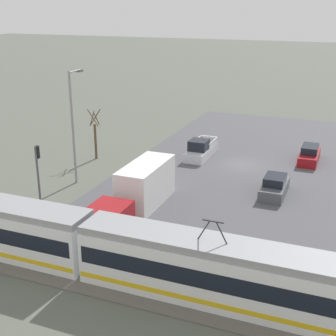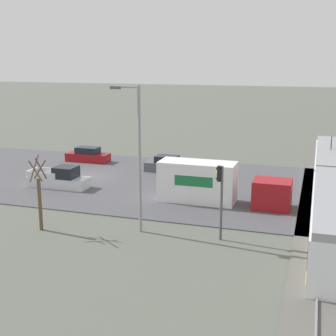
# 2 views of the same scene
# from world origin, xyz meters

# --- Properties ---
(ground_plane) EXTENTS (320.00, 320.00, 0.00)m
(ground_plane) POSITION_xyz_m (0.00, 0.00, 0.00)
(ground_plane) COLOR #565B51
(road_surface) EXTENTS (19.94, 42.36, 0.08)m
(road_surface) POSITION_xyz_m (0.00, 0.00, 0.04)
(road_surface) COLOR #4C4C51
(road_surface) RESTS_ON ground
(rail_bed) EXTENTS (60.73, 4.40, 0.22)m
(rail_bed) POSITION_xyz_m (0.00, 21.55, 0.05)
(rail_bed) COLOR #5B5954
(rail_bed) RESTS_ON ground
(light_rail_tram) EXTENTS (28.79, 2.56, 4.43)m
(light_rail_tram) POSITION_xyz_m (3.73, 21.55, 1.68)
(light_rail_tram) COLOR white
(light_rail_tram) RESTS_ON ground
(box_truck) EXTENTS (2.44, 10.20, 3.17)m
(box_truck) POSITION_xyz_m (4.63, 13.01, 1.54)
(box_truck) COLOR maroon
(box_truck) RESTS_ON ground
(pickup_truck) EXTENTS (1.90, 5.42, 1.89)m
(pickup_truck) POSITION_xyz_m (4.33, -0.87, 0.79)
(pickup_truck) COLOR silver
(pickup_truck) RESTS_ON ground
(sedan_car_0) EXTENTS (1.83, 4.27, 1.58)m
(sedan_car_0) POSITION_xyz_m (-4.19, 6.23, 0.73)
(sedan_car_0) COLOR #4C5156
(sedan_car_0) RESTS_ON ground
(sedan_car_1) EXTENTS (1.73, 4.75, 1.60)m
(sedan_car_1) POSITION_xyz_m (-5.88, -3.42, 0.74)
(sedan_car_1) COLOR maroon
(sedan_car_1) RESTS_ON ground
(traffic_light_pole) EXTENTS (0.28, 0.47, 4.73)m
(traffic_light_pole) POSITION_xyz_m (11.90, 14.91, 3.10)
(traffic_light_pole) COLOR #47474C
(traffic_light_pole) RESTS_ON ground
(street_tree) EXTENTS (1.18, 0.98, 5.00)m
(street_tree) POSITION_xyz_m (13.83, 3.33, 2.28)
(street_tree) COLOR brown
(street_tree) RESTS_ON ground
(street_lamp_near_crossing) EXTENTS (0.36, 1.95, 9.50)m
(street_lamp_near_crossing) POSITION_xyz_m (12.09, 9.53, 5.39)
(street_lamp_near_crossing) COLOR gray
(street_lamp_near_crossing) RESTS_ON ground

